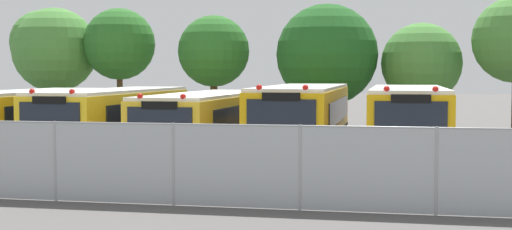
% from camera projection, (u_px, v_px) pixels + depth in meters
% --- Properties ---
extents(ground_plane, '(160.00, 160.00, 0.00)m').
position_uv_depth(ground_plane, '(208.00, 158.00, 26.24)').
color(ground_plane, '#514F4C').
extents(school_bus_0, '(2.59, 10.07, 2.56)m').
position_uv_depth(school_bus_0, '(24.00, 119.00, 27.39)').
color(school_bus_0, yellow).
rests_on(school_bus_0, ground_plane).
extents(school_bus_1, '(2.69, 10.16, 2.62)m').
position_uv_depth(school_bus_1, '(115.00, 119.00, 27.01)').
color(school_bus_1, yellow).
rests_on(school_bus_1, ground_plane).
extents(school_bus_2, '(2.72, 10.42, 2.50)m').
position_uv_depth(school_bus_2, '(208.00, 122.00, 26.38)').
color(school_bus_2, yellow).
rests_on(school_bus_2, ground_plane).
extents(school_bus_3, '(2.57, 10.05, 2.78)m').
position_uv_depth(school_bus_3, '(303.00, 119.00, 25.53)').
color(school_bus_3, '#EAA80C').
rests_on(school_bus_3, ground_plane).
extents(school_bus_4, '(2.55, 9.52, 2.75)m').
position_uv_depth(school_bus_4, '(408.00, 122.00, 24.56)').
color(school_bus_4, '#EAA80C').
rests_on(school_bus_4, ground_plane).
extents(tree_0, '(4.67, 4.47, 6.54)m').
position_uv_depth(tree_0, '(51.00, 48.00, 38.30)').
color(tree_0, '#4C3823').
rests_on(tree_0, ground_plane).
extents(tree_1, '(3.74, 3.74, 6.46)m').
position_uv_depth(tree_1, '(121.00, 43.00, 37.58)').
color(tree_1, '#4C3823').
rests_on(tree_1, ground_plane).
extents(tree_2, '(3.72, 3.63, 6.01)m').
position_uv_depth(tree_2, '(211.00, 51.00, 36.65)').
color(tree_2, '#4C3823').
rests_on(tree_2, ground_plane).
extents(tree_3, '(5.06, 5.06, 6.53)m').
position_uv_depth(tree_3, '(325.00, 55.00, 35.90)').
color(tree_3, '#4C3823').
rests_on(tree_3, ground_plane).
extents(tree_4, '(3.93, 3.93, 5.54)m').
position_uv_depth(tree_4, '(424.00, 62.00, 35.24)').
color(tree_4, '#4C3823').
rests_on(tree_4, ground_plane).
extents(chainlink_fence, '(21.03, 0.07, 1.95)m').
position_uv_depth(chainlink_fence, '(113.00, 161.00, 17.20)').
color(chainlink_fence, '#9EA0A3').
rests_on(chainlink_fence, ground_plane).
extents(traffic_cone, '(0.52, 0.52, 0.68)m').
position_uv_depth(traffic_cone, '(141.00, 181.00, 18.55)').
color(traffic_cone, '#EA5914').
rests_on(traffic_cone, ground_plane).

